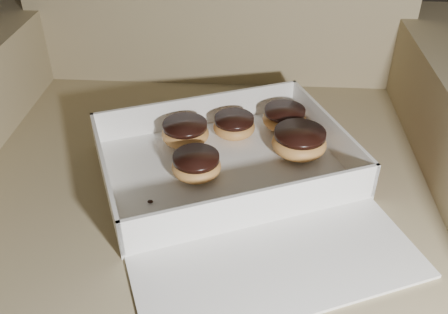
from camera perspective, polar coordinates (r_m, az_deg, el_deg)
floor at (r=1.25m, az=3.72°, el=-16.26°), size 4.50×4.50×0.00m
armchair at (r=0.99m, az=-1.79°, el=-5.12°), size 1.01×0.85×1.05m
bakery_box at (r=0.80m, az=1.18°, el=-2.43°), size 0.54×0.57×0.07m
donut_a at (r=0.80m, az=-3.18°, el=-0.93°), size 0.08×0.08×0.04m
donut_b at (r=0.93m, az=6.91°, el=4.47°), size 0.08×0.08×0.04m
donut_c at (r=0.86m, az=8.59°, el=1.71°), size 0.09×0.09×0.05m
donut_d at (r=0.91m, az=1.16°, el=3.61°), size 0.08×0.08×0.04m
donut_e at (r=0.89m, az=-4.45°, el=2.82°), size 0.08×0.08×0.04m
crumb_a at (r=0.76m, az=-0.80°, el=-5.11°), size 0.01×0.01×0.00m
crumb_b at (r=0.77m, az=-8.37°, el=-5.07°), size 0.01×0.01×0.00m
crumb_c at (r=0.77m, az=-8.48°, el=-5.05°), size 0.01×0.01×0.00m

